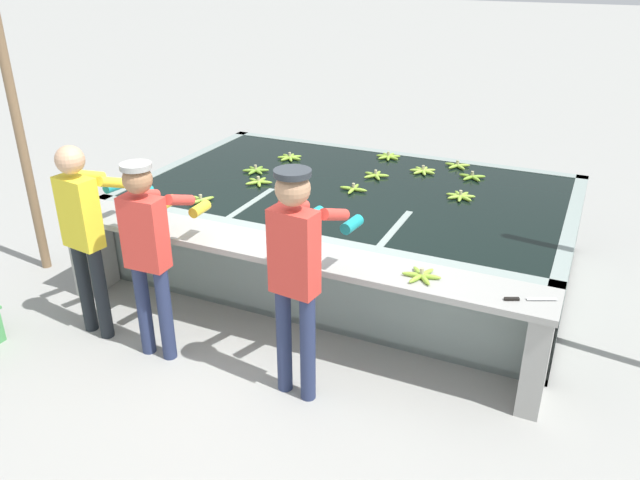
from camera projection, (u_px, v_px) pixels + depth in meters
ground_plane at (270, 351)px, 5.05m from camera, size 80.00×80.00×0.00m
wash_tank at (352, 226)px, 6.32m from camera, size 4.19×2.62×0.83m
work_ledge at (281, 275)px, 4.99m from camera, size 4.19×0.45×0.83m
worker_0 at (85, 225)px, 4.91m from camera, size 0.47×0.73×1.63m
worker_1 at (149, 244)px, 4.63m from camera, size 0.42×0.72×1.60m
worker_2 at (297, 264)px, 4.16m from camera, size 0.46×0.74×1.71m
banana_bunch_floating_0 at (472, 177)px, 6.37m from camera, size 0.27×0.27×0.08m
banana_bunch_floating_1 at (256, 170)px, 6.55m from camera, size 0.26×0.28×0.08m
banana_bunch_floating_2 at (290, 157)px, 6.96m from camera, size 0.28×0.28×0.08m
banana_bunch_floating_3 at (201, 200)px, 5.76m from camera, size 0.27×0.27×0.08m
banana_bunch_floating_4 at (388, 157)px, 6.99m from camera, size 0.28×0.28×0.08m
banana_bunch_floating_5 at (376, 175)px, 6.41m from camera, size 0.28×0.26×0.08m
banana_bunch_floating_6 at (258, 182)px, 6.23m from camera, size 0.28×0.27×0.08m
banana_bunch_floating_7 at (423, 171)px, 6.54m from camera, size 0.28×0.28×0.08m
banana_bunch_floating_8 at (460, 196)px, 5.86m from camera, size 0.28×0.28×0.08m
banana_bunch_floating_9 at (353, 189)px, 6.04m from camera, size 0.28×0.28×0.08m
banana_bunch_floating_10 at (457, 165)px, 6.70m from camera, size 0.27×0.27×0.08m
banana_bunch_ledge_0 at (421, 275)px, 4.42m from camera, size 0.28×0.27×0.08m
knife_0 at (522, 299)px, 4.14m from camera, size 0.33×0.17×0.02m
support_post_left at (15, 112)px, 5.72m from camera, size 0.09×0.09×3.20m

